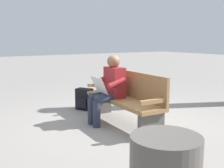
# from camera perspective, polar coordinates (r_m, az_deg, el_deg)

# --- Properties ---
(ground_plane) EXTENTS (40.00, 40.00, 0.00)m
(ground_plane) POSITION_cam_1_polar(r_m,az_deg,el_deg) (4.76, 2.12, -8.33)
(ground_plane) COLOR gray
(bench_near) EXTENTS (1.83, 0.60, 0.90)m
(bench_near) POSITION_cam_1_polar(r_m,az_deg,el_deg) (4.68, 2.90, -2.83)
(bench_near) COLOR olive
(bench_near) RESTS_ON ground
(person_seated) EXTENTS (0.59, 0.59, 1.18)m
(person_seated) POSITION_cam_1_polar(r_m,az_deg,el_deg) (4.68, -0.66, -0.71)
(person_seated) COLOR maroon
(person_seated) RESTS_ON ground
(backpack) EXTENTS (0.38, 0.34, 0.44)m
(backpack) POSITION_cam_1_polar(r_m,az_deg,el_deg) (5.70, -5.81, -3.17)
(backpack) COLOR black
(backpack) RESTS_ON ground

